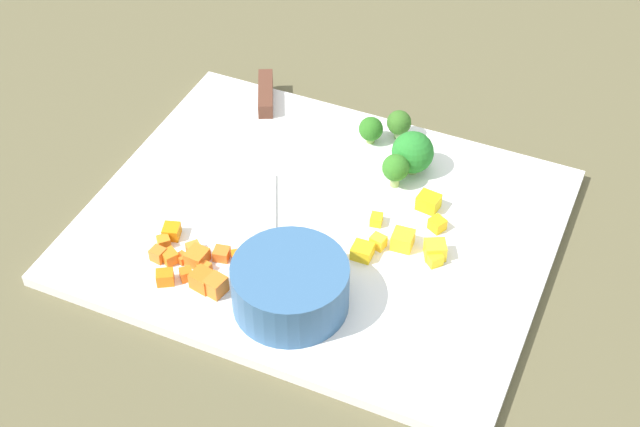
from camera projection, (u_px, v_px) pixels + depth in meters
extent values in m
plane|color=brown|center=(320.00, 230.00, 0.93)|extent=(4.00, 4.00, 0.00)
cube|color=white|center=(320.00, 225.00, 0.93)|extent=(0.45, 0.36, 0.01)
cylinder|color=#345D89|center=(290.00, 286.00, 0.83)|extent=(0.11, 0.11, 0.05)
cube|color=silver|center=(265.00, 241.00, 0.90)|extent=(0.10, 0.18, 0.00)
cube|color=#573022|center=(266.00, 94.00, 1.06)|extent=(0.05, 0.07, 0.02)
cube|color=orange|center=(239.00, 257.00, 0.88)|extent=(0.02, 0.02, 0.01)
cube|color=orange|center=(193.00, 248.00, 0.89)|extent=(0.02, 0.02, 0.01)
cube|color=orange|center=(172.00, 231.00, 0.90)|extent=(0.02, 0.02, 0.01)
cube|color=orange|center=(165.00, 277.00, 0.86)|extent=(0.02, 0.02, 0.01)
cube|color=orange|center=(158.00, 254.00, 0.88)|extent=(0.01, 0.01, 0.01)
cube|color=orange|center=(197.00, 257.00, 0.88)|extent=(0.02, 0.02, 0.01)
cube|color=orange|center=(216.00, 286.00, 0.85)|extent=(0.02, 0.02, 0.02)
cube|color=orange|center=(222.00, 254.00, 0.88)|extent=(0.02, 0.02, 0.01)
cube|color=orange|center=(170.00, 257.00, 0.88)|extent=(0.02, 0.02, 0.01)
cube|color=orange|center=(203.00, 280.00, 0.85)|extent=(0.02, 0.02, 0.02)
cube|color=orange|center=(182.00, 258.00, 0.88)|extent=(0.01, 0.01, 0.01)
cube|color=orange|center=(186.00, 274.00, 0.86)|extent=(0.02, 0.02, 0.01)
cube|color=orange|center=(164.00, 242.00, 0.89)|extent=(0.02, 0.02, 0.01)
cube|color=orange|center=(204.00, 267.00, 0.87)|extent=(0.01, 0.01, 0.01)
cube|color=yellow|center=(434.00, 259.00, 0.88)|extent=(0.02, 0.02, 0.01)
cube|color=yellow|center=(429.00, 202.00, 0.93)|extent=(0.02, 0.02, 0.02)
cube|color=yellow|center=(378.00, 242.00, 0.89)|extent=(0.02, 0.01, 0.01)
cube|color=yellow|center=(376.00, 220.00, 0.92)|extent=(0.01, 0.01, 0.01)
cube|color=yellow|center=(362.00, 251.00, 0.88)|extent=(0.02, 0.02, 0.01)
cube|color=yellow|center=(437.00, 247.00, 0.88)|extent=(0.03, 0.02, 0.02)
cube|color=yellow|center=(402.00, 241.00, 0.89)|extent=(0.02, 0.02, 0.02)
cube|color=yellow|center=(437.00, 224.00, 0.91)|extent=(0.02, 0.02, 0.01)
cylinder|color=#96C16D|center=(412.00, 166.00, 0.97)|extent=(0.02, 0.02, 0.01)
sphere|color=#257929|center=(413.00, 152.00, 0.96)|extent=(0.04, 0.04, 0.04)
cylinder|color=#95B265|center=(395.00, 179.00, 0.95)|extent=(0.01, 0.01, 0.02)
sphere|color=#307221|center=(396.00, 168.00, 0.94)|extent=(0.03, 0.03, 0.03)
cylinder|color=#8DAA6D|center=(398.00, 132.00, 1.01)|extent=(0.01, 0.01, 0.01)
sphere|color=#346620|center=(399.00, 122.00, 1.00)|extent=(0.03, 0.03, 0.03)
cylinder|color=#92B858|center=(369.00, 138.00, 1.01)|extent=(0.01, 0.01, 0.01)
sphere|color=#2A691D|center=(370.00, 128.00, 1.00)|extent=(0.03, 0.03, 0.03)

